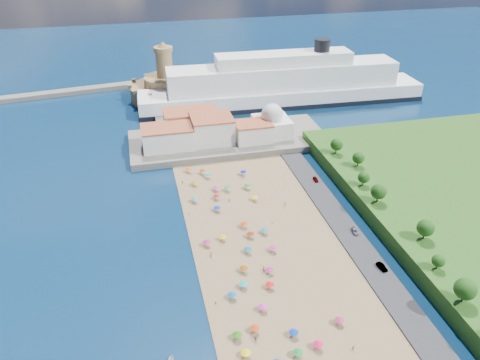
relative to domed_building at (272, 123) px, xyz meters
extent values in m
plane|color=#071938|center=(-30.00, -71.00, -8.97)|extent=(700.00, 700.00, 0.00)
cube|color=#59544C|center=(-20.00, 2.00, -7.47)|extent=(90.00, 36.00, 3.00)
cube|color=#59544C|center=(-42.00, 37.00, -7.77)|extent=(18.00, 70.00, 2.40)
cube|color=silver|center=(-48.00, -2.00, -1.47)|extent=(22.00, 14.00, 9.00)
cube|color=silver|center=(-28.00, 0.00, -0.47)|extent=(18.00, 16.00, 11.00)
cube|color=silver|center=(-10.00, -4.00, -1.97)|extent=(16.00, 12.00, 8.00)
cube|color=silver|center=(-36.00, 12.00, -0.97)|extent=(24.00, 14.00, 10.00)
cube|color=silver|center=(0.00, 0.00, -1.97)|extent=(16.00, 16.00, 8.00)
sphere|color=silver|center=(0.00, 0.00, 4.03)|extent=(10.00, 10.00, 10.00)
cylinder|color=silver|center=(0.00, 0.00, 7.83)|extent=(1.20, 1.20, 1.60)
cylinder|color=#9B7B4D|center=(-42.00, 67.00, -4.97)|extent=(40.00, 40.00, 8.00)
cylinder|color=#9B7B4D|center=(-42.00, 67.00, 1.53)|extent=(24.00, 24.00, 5.00)
cylinder|color=#9B7B4D|center=(-42.00, 67.00, 11.03)|extent=(9.00, 9.00, 14.00)
cylinder|color=#9B7B4D|center=(-42.00, 67.00, 19.23)|extent=(10.40, 10.40, 2.40)
cone|color=#9B7B4D|center=(-42.00, 67.00, 21.93)|extent=(6.00, 6.00, 3.00)
cube|color=black|center=(19.55, 44.78, -7.71)|extent=(158.01, 28.83, 2.53)
cube|color=white|center=(19.55, 44.78, -4.29)|extent=(157.00, 28.40, 9.38)
cube|color=white|center=(19.55, 44.78, 6.65)|extent=(125.62, 23.13, 12.50)
cube|color=white|center=(19.55, 44.78, 16.03)|extent=(73.40, 17.14, 6.25)
cylinder|color=black|center=(40.38, 44.05, 22.28)|extent=(8.34, 8.34, 6.25)
cylinder|color=gray|center=(-36.25, -93.04, -7.72)|extent=(0.07, 0.07, 2.00)
cone|color=#119B8F|center=(-36.25, -93.04, -6.82)|extent=(2.50, 2.50, 0.60)
cylinder|color=gray|center=(-23.24, -79.36, -7.72)|extent=(0.07, 0.07, 2.00)
cone|color=#B2267B|center=(-23.24, -79.36, -6.82)|extent=(2.50, 2.50, 0.60)
cylinder|color=gray|center=(-43.04, -71.65, -7.72)|extent=(0.07, 0.07, 2.00)
cone|color=#9D215F|center=(-43.04, -71.65, -6.82)|extent=(2.50, 2.50, 0.60)
cylinder|color=gray|center=(-28.01, -112.99, -7.72)|extent=(0.07, 0.07, 2.00)
cone|color=#0C309F|center=(-28.01, -112.99, -6.82)|extent=(2.50, 2.50, 0.60)
cylinder|color=gray|center=(-15.17, -111.90, -7.72)|extent=(0.07, 0.07, 2.00)
cone|color=#A3224A|center=(-15.17, -111.90, -6.82)|extent=(2.50, 2.50, 0.60)
cylinder|color=gray|center=(-42.09, -110.50, -7.72)|extent=(0.07, 0.07, 2.00)
cone|color=#286A12|center=(-42.09, -110.50, -6.82)|extent=(2.50, 2.50, 0.60)
cylinder|color=gray|center=(-20.78, -29.56, -7.72)|extent=(0.07, 0.07, 2.00)
cone|color=#0C0D9C|center=(-20.78, -29.56, -6.82)|extent=(2.50, 2.50, 0.60)
cylinder|color=gray|center=(-28.92, -94.97, -7.72)|extent=(0.07, 0.07, 2.00)
cone|color=red|center=(-28.92, -94.97, -6.82)|extent=(2.50, 2.50, 0.60)
cylinder|color=gray|center=(-37.20, -109.40, -7.72)|extent=(0.07, 0.07, 2.00)
cone|color=#BF360F|center=(-37.20, -109.40, -6.82)|extent=(2.50, 2.50, 0.60)
cylinder|color=gray|center=(-29.65, -40.16, -7.72)|extent=(0.07, 0.07, 2.00)
cone|color=#17823A|center=(-29.65, -40.16, -6.82)|extent=(2.50, 2.50, 0.60)
cylinder|color=gray|center=(-31.10, -78.09, -7.72)|extent=(0.07, 0.07, 2.00)
cone|color=#0E5F80|center=(-31.10, -78.09, -6.82)|extent=(2.50, 2.50, 0.60)
cylinder|color=gray|center=(-28.33, -70.65, -7.72)|extent=(0.07, 0.07, 2.00)
cone|color=maroon|center=(-28.33, -70.65, -6.82)|extent=(2.50, 2.50, 0.60)
cylinder|color=gray|center=(-36.07, -52.92, -7.72)|extent=(0.07, 0.07, 2.00)
cone|color=#0C28A7|center=(-36.07, -52.92, -6.82)|extent=(2.50, 2.50, 0.60)
cylinder|color=gray|center=(-34.75, -45.07, -7.72)|extent=(0.07, 0.07, 2.00)
cone|color=red|center=(-34.75, -45.07, -6.82)|extent=(2.50, 2.50, 0.60)
cylinder|color=gray|center=(-40.22, -96.52, -7.72)|extent=(0.07, 0.07, 2.00)
cone|color=#0B548F|center=(-40.22, -96.52, -6.82)|extent=(2.50, 2.50, 0.60)
cylinder|color=gray|center=(-37.55, -70.02, -7.72)|extent=(0.07, 0.07, 2.00)
cone|color=gold|center=(-37.55, -70.02, -6.82)|extent=(2.50, 2.50, 0.60)
cylinder|color=gray|center=(-33.79, -38.95, -7.72)|extent=(0.07, 0.07, 2.00)
cone|color=#BE2889|center=(-33.79, -38.95, -6.82)|extent=(2.50, 2.50, 0.60)
cylinder|color=gray|center=(-33.23, -102.79, -7.72)|extent=(0.07, 0.07, 2.00)
cone|color=#BF2993|center=(-33.23, -102.79, -6.82)|extent=(2.50, 2.50, 0.60)
cylinder|color=gray|center=(-35.12, -28.82, -7.72)|extent=(0.07, 0.07, 2.00)
cone|color=#0F7E90|center=(-35.12, -28.82, -6.82)|extent=(2.50, 2.50, 0.60)
cylinder|color=gray|center=(-34.54, -86.51, -7.72)|extent=(0.07, 0.07, 2.00)
cone|color=#84420C|center=(-34.54, -86.51, -6.82)|extent=(2.50, 2.50, 0.60)
cylinder|color=gray|center=(-27.24, -88.88, -7.72)|extent=(0.07, 0.07, 2.00)
cone|color=#9C2165|center=(-27.24, -88.88, -6.82)|extent=(2.50, 2.50, 0.60)
cylinder|color=gray|center=(-41.26, -33.35, -7.72)|extent=(0.07, 0.07, 2.00)
cone|color=#967A0D|center=(-41.26, -33.35, -6.82)|extent=(2.50, 2.50, 0.60)
cylinder|color=gray|center=(-23.44, -117.93, -7.72)|extent=(0.07, 0.07, 2.00)
cone|color=#CF1048|center=(-23.44, -117.93, -6.82)|extent=(2.50, 2.50, 0.60)
cylinder|color=gray|center=(-21.84, -40.63, -7.72)|extent=(0.07, 0.07, 2.00)
cone|color=#17821F|center=(-21.84, -40.63, -6.82)|extent=(2.50, 2.50, 0.60)
cylinder|color=gray|center=(-29.11, -119.06, -7.72)|extent=(0.07, 0.07, 2.00)
cone|color=#157630|center=(-29.11, -119.06, -6.82)|extent=(2.50, 2.50, 0.60)
cylinder|color=gray|center=(-21.11, -49.28, -7.72)|extent=(0.07, 0.07, 2.00)
cone|color=yellow|center=(-21.11, -49.28, -6.82)|extent=(2.50, 2.50, 0.60)
cylinder|color=gray|center=(-41.24, -116.27, -7.72)|extent=(0.07, 0.07, 2.00)
cone|color=yellow|center=(-41.24, -116.27, -6.82)|extent=(2.50, 2.50, 0.60)
cylinder|color=gray|center=(-23.29, -69.68, -7.72)|extent=(0.07, 0.07, 2.00)
cone|color=#0E7B89|center=(-23.29, -69.68, -6.82)|extent=(2.50, 2.50, 0.60)
cylinder|color=gray|center=(-43.07, -45.08, -7.72)|extent=(0.07, 0.07, 2.00)
cone|color=#109384|center=(-43.07, -45.08, -6.82)|extent=(2.50, 2.50, 0.60)
cylinder|color=gray|center=(-36.67, -24.69, -7.72)|extent=(0.07, 0.07, 2.00)
cone|color=#8A390C|center=(-36.67, -24.69, -6.82)|extent=(2.50, 2.50, 0.60)
cylinder|color=gray|center=(-29.11, -64.65, -7.72)|extent=(0.07, 0.07, 2.00)
cone|color=#C53608|center=(-29.11, -64.65, -6.82)|extent=(2.50, 2.50, 0.60)
cylinder|color=gray|center=(-42.02, -22.22, -7.72)|extent=(0.07, 0.07, 2.00)
cone|color=#C54E08|center=(-42.02, -22.22, -6.82)|extent=(2.50, 2.50, 0.60)
imported|color=tan|center=(-46.18, -53.43, -7.80)|extent=(1.11, 1.37, 1.86)
imported|color=tan|center=(-28.34, -86.81, -7.88)|extent=(0.96, 0.78, 1.69)
imported|color=tan|center=(-37.72, -112.08, -7.86)|extent=(1.18, 1.66, 1.73)
imported|color=tan|center=(-42.58, -77.24, -7.82)|extent=(0.90, 1.03, 1.81)
imported|color=tan|center=(-11.29, -55.14, -7.85)|extent=(1.03, 1.70, 1.75)
imported|color=tan|center=(-19.11, -65.02, -7.91)|extent=(0.56, 0.69, 1.62)
imported|color=tan|center=(-15.20, -120.41, -7.90)|extent=(1.02, 0.58, 1.64)
imported|color=tan|center=(-45.11, -97.66, -7.93)|extent=(0.69, 0.58, 1.60)
imported|color=tan|center=(-30.37, -47.94, -7.81)|extent=(1.03, 1.11, 1.83)
imported|color=tan|center=(-45.65, -30.95, -7.88)|extent=(1.05, 0.89, 1.69)
imported|color=tan|center=(-21.35, -32.49, -7.90)|extent=(1.23, 1.04, 1.65)
imported|color=gray|center=(6.00, -94.99, -7.59)|extent=(2.11, 4.35, 1.38)
imported|color=gray|center=(6.00, -41.16, -7.65)|extent=(1.60, 3.70, 1.24)
imported|color=gray|center=(6.00, -76.52, -7.67)|extent=(2.33, 4.39, 1.21)
cylinder|color=#382314|center=(16.06, -116.96, -1.37)|extent=(0.50, 0.50, 3.21)
sphere|color=#14380F|center=(16.06, -116.96, 1.51)|extent=(5.77, 5.77, 5.77)
cylinder|color=#382314|center=(17.26, -104.06, -1.94)|extent=(0.50, 0.50, 2.08)
sphere|color=#14380F|center=(17.26, -104.06, -0.07)|extent=(3.74, 3.74, 3.74)
cylinder|color=#382314|center=(21.39, -90.76, -1.50)|extent=(0.50, 0.50, 2.95)
sphere|color=#14380F|center=(21.39, -90.76, 1.16)|extent=(5.31, 5.31, 5.31)
cylinder|color=#382314|center=(17.52, -68.40, -1.44)|extent=(0.50, 0.50, 3.07)
sphere|color=#14380F|center=(17.52, -68.40, 1.32)|extent=(5.52, 5.52, 5.52)
cylinder|color=#382314|center=(17.78, -56.93, -1.76)|extent=(0.50, 0.50, 2.42)
sphere|color=#14380F|center=(17.78, -56.93, 0.41)|extent=(4.36, 4.36, 4.36)
cylinder|color=#382314|center=(22.46, -42.73, -1.66)|extent=(0.50, 0.50, 2.63)
sphere|color=#14380F|center=(22.46, -42.73, 0.70)|extent=(4.73, 4.73, 4.73)
cylinder|color=#382314|center=(18.69, -30.22, -1.54)|extent=(0.50, 0.50, 2.87)
sphere|color=#14380F|center=(18.69, -30.22, 1.04)|extent=(5.17, 5.17, 5.17)
camera|label=1|loc=(-60.22, -189.95, 85.11)|focal=35.00mm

